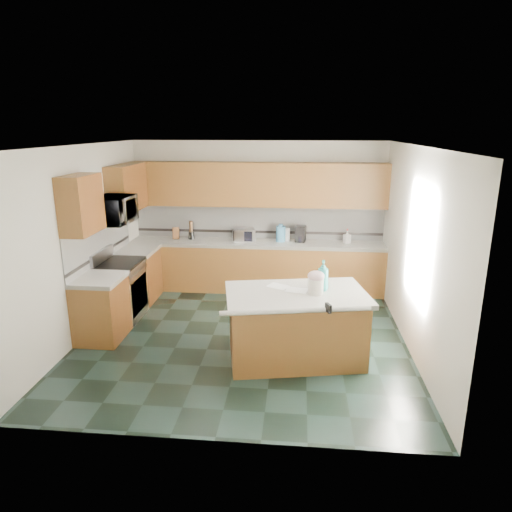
# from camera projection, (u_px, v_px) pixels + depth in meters

# --- Properties ---
(floor) EXTENTS (4.60, 4.60, 0.00)m
(floor) POSITION_uv_depth(u_px,v_px,m) (243.00, 336.00, 6.63)
(floor) COLOR black
(floor) RESTS_ON ground
(ceiling) EXTENTS (4.60, 4.60, 0.00)m
(ceiling) POSITION_uv_depth(u_px,v_px,m) (242.00, 146.00, 5.89)
(ceiling) COLOR white
(ceiling) RESTS_ON ground
(wall_back) EXTENTS (4.60, 0.04, 2.70)m
(wall_back) POSITION_uv_depth(u_px,v_px,m) (258.00, 215.00, 8.48)
(wall_back) COLOR white
(wall_back) RESTS_ON ground
(wall_front) EXTENTS (4.60, 0.04, 2.70)m
(wall_front) POSITION_uv_depth(u_px,v_px,m) (211.00, 313.00, 4.04)
(wall_front) COLOR white
(wall_front) RESTS_ON ground
(wall_left) EXTENTS (0.04, 4.60, 2.70)m
(wall_left) POSITION_uv_depth(u_px,v_px,m) (81.00, 243.00, 6.47)
(wall_left) COLOR white
(wall_left) RESTS_ON ground
(wall_right) EXTENTS (0.04, 4.60, 2.70)m
(wall_right) POSITION_uv_depth(u_px,v_px,m) (416.00, 251.00, 6.05)
(wall_right) COLOR white
(wall_right) RESTS_ON ground
(back_base_cab) EXTENTS (4.60, 0.60, 0.86)m
(back_base_cab) POSITION_uv_depth(u_px,v_px,m) (256.00, 267.00, 8.42)
(back_base_cab) COLOR #45210C
(back_base_cab) RESTS_ON ground
(back_countertop) EXTENTS (4.60, 0.64, 0.06)m
(back_countertop) POSITION_uv_depth(u_px,v_px,m) (256.00, 243.00, 8.30)
(back_countertop) COLOR white
(back_countertop) RESTS_ON back_base_cab
(back_upper_cab) EXTENTS (4.60, 0.33, 0.78)m
(back_upper_cab) POSITION_uv_depth(u_px,v_px,m) (257.00, 184.00, 8.14)
(back_upper_cab) COLOR #45210C
(back_upper_cab) RESTS_ON wall_back
(back_backsplash) EXTENTS (4.60, 0.02, 0.63)m
(back_backsplash) POSITION_uv_depth(u_px,v_px,m) (258.00, 221.00, 8.48)
(back_backsplash) COLOR silver
(back_backsplash) RESTS_ON back_countertop
(back_accent_band) EXTENTS (4.60, 0.01, 0.05)m
(back_accent_band) POSITION_uv_depth(u_px,v_px,m) (258.00, 232.00, 8.53)
(back_accent_band) COLOR black
(back_accent_band) RESTS_ON back_countertop
(left_base_cab_rear) EXTENTS (0.60, 0.82, 0.86)m
(left_base_cab_rear) POSITION_uv_depth(u_px,v_px,m) (138.00, 276.00, 7.93)
(left_base_cab_rear) COLOR #45210C
(left_base_cab_rear) RESTS_ON ground
(left_counter_rear) EXTENTS (0.64, 0.82, 0.06)m
(left_counter_rear) POSITION_uv_depth(u_px,v_px,m) (136.00, 251.00, 7.80)
(left_counter_rear) COLOR white
(left_counter_rear) RESTS_ON left_base_cab_rear
(left_base_cab_front) EXTENTS (0.60, 0.72, 0.86)m
(left_base_cab_front) POSITION_uv_depth(u_px,v_px,m) (101.00, 310.00, 6.46)
(left_base_cab_front) COLOR #45210C
(left_base_cab_front) RESTS_ON ground
(left_counter_front) EXTENTS (0.64, 0.72, 0.06)m
(left_counter_front) POSITION_uv_depth(u_px,v_px,m) (98.00, 279.00, 6.34)
(left_counter_front) COLOR white
(left_counter_front) RESTS_ON left_base_cab_front
(left_backsplash) EXTENTS (0.02, 2.30, 0.63)m
(left_backsplash) POSITION_uv_depth(u_px,v_px,m) (100.00, 241.00, 7.03)
(left_backsplash) COLOR silver
(left_backsplash) RESTS_ON wall_left
(left_accent_band) EXTENTS (0.01, 2.30, 0.05)m
(left_accent_band) POSITION_uv_depth(u_px,v_px,m) (102.00, 253.00, 7.08)
(left_accent_band) COLOR black
(left_accent_band) RESTS_ON wall_left
(left_upper_cab_rear) EXTENTS (0.33, 1.09, 0.78)m
(left_upper_cab_rear) POSITION_uv_depth(u_px,v_px,m) (127.00, 188.00, 7.66)
(left_upper_cab_rear) COLOR #45210C
(left_upper_cab_rear) RESTS_ON wall_left
(left_upper_cab_front) EXTENTS (0.33, 0.72, 0.78)m
(left_upper_cab_front) POSITION_uv_depth(u_px,v_px,m) (81.00, 204.00, 6.06)
(left_upper_cab_front) COLOR #45210C
(left_upper_cab_front) RESTS_ON wall_left
(range_body) EXTENTS (0.60, 0.76, 0.88)m
(range_body) POSITION_uv_depth(u_px,v_px,m) (121.00, 291.00, 7.17)
(range_body) COLOR #B7B7BC
(range_body) RESTS_ON ground
(range_oven_door) EXTENTS (0.02, 0.68, 0.55)m
(range_oven_door) POSITION_uv_depth(u_px,v_px,m) (139.00, 294.00, 7.15)
(range_oven_door) COLOR black
(range_oven_door) RESTS_ON range_body
(range_cooktop) EXTENTS (0.62, 0.78, 0.04)m
(range_cooktop) POSITION_uv_depth(u_px,v_px,m) (119.00, 263.00, 7.04)
(range_cooktop) COLOR black
(range_cooktop) RESTS_ON range_body
(range_handle) EXTENTS (0.02, 0.66, 0.02)m
(range_handle) POSITION_uv_depth(u_px,v_px,m) (139.00, 271.00, 7.05)
(range_handle) COLOR #B7B7BC
(range_handle) RESTS_ON range_body
(range_backguard) EXTENTS (0.06, 0.76, 0.18)m
(range_backguard) POSITION_uv_depth(u_px,v_px,m) (102.00, 256.00, 7.03)
(range_backguard) COLOR #B7B7BC
(range_backguard) RESTS_ON range_body
(microwave) EXTENTS (0.50, 0.73, 0.41)m
(microwave) POSITION_uv_depth(u_px,v_px,m) (114.00, 210.00, 6.81)
(microwave) COLOR #B7B7BC
(microwave) RESTS_ON wall_left
(island_base) EXTENTS (1.82, 1.25, 0.86)m
(island_base) POSITION_uv_depth(u_px,v_px,m) (296.00, 328.00, 5.89)
(island_base) COLOR #45210C
(island_base) RESTS_ON ground
(island_top) EXTENTS (1.94, 1.37, 0.06)m
(island_top) POSITION_uv_depth(u_px,v_px,m) (296.00, 295.00, 5.77)
(island_top) COLOR white
(island_top) RESTS_ON island_base
(island_bullnose) EXTENTS (1.75, 0.39, 0.06)m
(island_bullnose) POSITION_uv_depth(u_px,v_px,m) (296.00, 311.00, 5.26)
(island_bullnose) COLOR white
(island_bullnose) RESTS_ON island_base
(treat_jar) EXTENTS (0.26, 0.26, 0.20)m
(treat_jar) POSITION_uv_depth(u_px,v_px,m) (316.00, 286.00, 5.68)
(treat_jar) COLOR white
(treat_jar) RESTS_ON island_top
(treat_jar_lid) EXTENTS (0.21, 0.21, 0.13)m
(treat_jar_lid) POSITION_uv_depth(u_px,v_px,m) (316.00, 276.00, 5.65)
(treat_jar_lid) COLOR beige
(treat_jar_lid) RESTS_ON treat_jar
(treat_jar_knob) EXTENTS (0.07, 0.02, 0.02)m
(treat_jar_knob) POSITION_uv_depth(u_px,v_px,m) (316.00, 273.00, 5.63)
(treat_jar_knob) COLOR tan
(treat_jar_knob) RESTS_ON treat_jar_lid
(treat_jar_knob_end_l) EXTENTS (0.04, 0.04, 0.04)m
(treat_jar_knob_end_l) POSITION_uv_depth(u_px,v_px,m) (313.00, 272.00, 5.64)
(treat_jar_knob_end_l) COLOR tan
(treat_jar_knob_end_l) RESTS_ON treat_jar_lid
(treat_jar_knob_end_r) EXTENTS (0.04, 0.04, 0.04)m
(treat_jar_knob_end_r) POSITION_uv_depth(u_px,v_px,m) (319.00, 273.00, 5.63)
(treat_jar_knob_end_r) COLOR tan
(treat_jar_knob_end_r) RESTS_ON treat_jar_lid
(soap_bottle_island) EXTENTS (0.18, 0.18, 0.40)m
(soap_bottle_island) POSITION_uv_depth(u_px,v_px,m) (323.00, 275.00, 5.78)
(soap_bottle_island) COLOR teal
(soap_bottle_island) RESTS_ON island_top
(paper_sheet_a) EXTENTS (0.31, 0.26, 0.00)m
(paper_sheet_a) POSITION_uv_depth(u_px,v_px,m) (297.00, 290.00, 5.83)
(paper_sheet_a) COLOR white
(paper_sheet_a) RESTS_ON island_top
(paper_sheet_b) EXTENTS (0.33, 0.30, 0.00)m
(paper_sheet_b) POSITION_uv_depth(u_px,v_px,m) (278.00, 286.00, 5.98)
(paper_sheet_b) COLOR white
(paper_sheet_b) RESTS_ON island_top
(clamp_body) EXTENTS (0.08, 0.12, 0.10)m
(clamp_body) POSITION_uv_depth(u_px,v_px,m) (328.00, 308.00, 5.23)
(clamp_body) COLOR black
(clamp_body) RESTS_ON island_top
(clamp_handle) EXTENTS (0.02, 0.08, 0.02)m
(clamp_handle) POSITION_uv_depth(u_px,v_px,m) (329.00, 312.00, 5.18)
(clamp_handle) COLOR black
(clamp_handle) RESTS_ON island_top
(knife_block) EXTENTS (0.14, 0.18, 0.24)m
(knife_block) POSITION_uv_depth(u_px,v_px,m) (176.00, 233.00, 8.45)
(knife_block) COLOR #472814
(knife_block) RESTS_ON back_countertop
(utensil_crock) EXTENTS (0.11, 0.11, 0.14)m
(utensil_crock) POSITION_uv_depth(u_px,v_px,m) (191.00, 235.00, 8.46)
(utensil_crock) COLOR black
(utensil_crock) RESTS_ON back_countertop
(utensil_bundle) EXTENTS (0.06, 0.06, 0.20)m
(utensil_bundle) POSITION_uv_depth(u_px,v_px,m) (191.00, 226.00, 8.41)
(utensil_bundle) COLOR #472814
(utensil_bundle) RESTS_ON utensil_crock
(toaster_oven) EXTENTS (0.44, 0.36, 0.22)m
(toaster_oven) POSITION_uv_depth(u_px,v_px,m) (244.00, 235.00, 8.33)
(toaster_oven) COLOR #B7B7BC
(toaster_oven) RESTS_ON back_countertop
(toaster_oven_door) EXTENTS (0.34, 0.01, 0.18)m
(toaster_oven_door) POSITION_uv_depth(u_px,v_px,m) (243.00, 236.00, 8.21)
(toaster_oven_door) COLOR black
(toaster_oven_door) RESTS_ON toaster_oven
(paper_towel) EXTENTS (0.11, 0.11, 0.24)m
(paper_towel) POSITION_uv_depth(u_px,v_px,m) (287.00, 235.00, 8.30)
(paper_towel) COLOR white
(paper_towel) RESTS_ON back_countertop
(paper_towel_base) EXTENTS (0.16, 0.16, 0.01)m
(paper_towel_base) POSITION_uv_depth(u_px,v_px,m) (287.00, 241.00, 8.33)
(paper_towel_base) COLOR #B7B7BC
(paper_towel_base) RESTS_ON back_countertop
(water_jug) EXTENTS (0.17, 0.17, 0.28)m
(water_jug) POSITION_uv_depth(u_px,v_px,m) (281.00, 234.00, 8.27)
(water_jug) COLOR #4C9BCF
(water_jug) RESTS_ON back_countertop
(water_jug_neck) EXTENTS (0.08, 0.08, 0.04)m
(water_jug_neck) POSITION_uv_depth(u_px,v_px,m) (281.00, 225.00, 8.23)
(water_jug_neck) COLOR #4C9BCF
(water_jug_neck) RESTS_ON water_jug
(coffee_maker) EXTENTS (0.20, 0.22, 0.30)m
(coffee_maker) POSITION_uv_depth(u_px,v_px,m) (300.00, 234.00, 8.25)
(coffee_maker) COLOR black
(coffee_maker) RESTS_ON back_countertop
(coffee_carafe) EXTENTS (0.12, 0.12, 0.12)m
(coffee_carafe) POSITION_uv_depth(u_px,v_px,m) (300.00, 239.00, 8.24)
(coffee_carafe) COLOR black
(coffee_carafe) RESTS_ON back_countertop
(soap_bottle_back) EXTENTS (0.14, 0.14, 0.23)m
(soap_bottle_back) POSITION_uv_depth(u_px,v_px,m) (347.00, 237.00, 8.16)
(soap_bottle_back) COLOR white
(soap_bottle_back) RESTS_ON back_countertop
(soap_back_cap) EXTENTS (0.02, 0.02, 0.03)m
(soap_back_cap) POSITION_uv_depth(u_px,v_px,m) (347.00, 230.00, 8.12)
(soap_back_cap) COLOR red
(soap_back_cap) RESTS_ON soap_bottle_back
(window_light_proxy) EXTENTS (0.02, 1.40, 1.10)m
(window_light_proxy) POSITION_uv_depth(u_px,v_px,m) (419.00, 244.00, 5.82)
(window_light_proxy) COLOR white
(window_light_proxy) RESTS_ON wall_right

